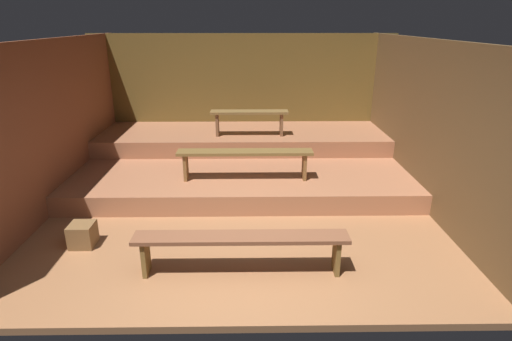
{
  "coord_description": "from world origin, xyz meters",
  "views": [
    {
      "loc": [
        0.15,
        -3.5,
        2.66
      ],
      "look_at": [
        0.23,
        2.42,
        0.51
      ],
      "focal_mm": 29.01,
      "sensor_mm": 36.0,
      "label": 1
    }
  ],
  "objects_px": {
    "bench_lower_center": "(245,156)",
    "bench_middle_center": "(249,116)",
    "bench_floor_center": "(241,242)",
    "wooden_crate_floor": "(83,235)"
  },
  "relations": [
    {
      "from": "bench_floor_center",
      "to": "bench_middle_center",
      "type": "xyz_separation_m",
      "value": [
        0.09,
        3.62,
        0.59
      ]
    },
    {
      "from": "bench_floor_center",
      "to": "bench_middle_center",
      "type": "distance_m",
      "value": 3.67
    },
    {
      "from": "bench_lower_center",
      "to": "bench_middle_center",
      "type": "distance_m",
      "value": 1.54
    },
    {
      "from": "bench_floor_center",
      "to": "bench_lower_center",
      "type": "height_order",
      "value": "bench_lower_center"
    },
    {
      "from": "bench_lower_center",
      "to": "bench_middle_center",
      "type": "xyz_separation_m",
      "value": [
        0.07,
        1.51,
        0.29
      ]
    },
    {
      "from": "bench_floor_center",
      "to": "wooden_crate_floor",
      "type": "relative_size",
      "value": 7.99
    },
    {
      "from": "bench_middle_center",
      "to": "bench_floor_center",
      "type": "bearing_deg",
      "value": -91.43
    },
    {
      "from": "bench_lower_center",
      "to": "bench_middle_center",
      "type": "relative_size",
      "value": 1.45
    },
    {
      "from": "bench_floor_center",
      "to": "wooden_crate_floor",
      "type": "distance_m",
      "value": 2.1
    },
    {
      "from": "bench_floor_center",
      "to": "bench_lower_center",
      "type": "relative_size",
      "value": 1.12
    }
  ]
}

